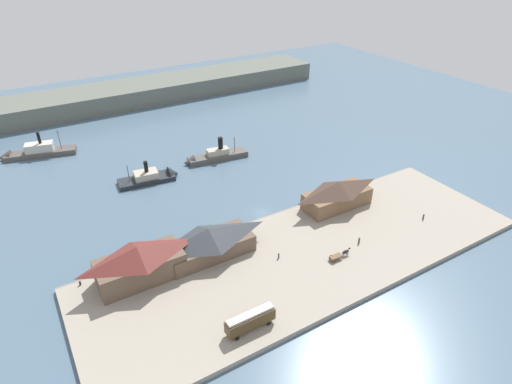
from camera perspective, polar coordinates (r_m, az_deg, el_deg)
The scene contains 17 objects.
ground_plane at distance 120.39m, azimuth 0.82°, elevation -2.78°, with size 320.00×320.00×0.00m, color slate.
quay_promenade at distance 105.65m, azimuth 7.14°, elevation -8.20°, with size 110.00×36.00×1.20m, color #9E9384.
seawall_edge at distance 117.59m, azimuth 1.74°, elevation -3.41°, with size 110.00×0.80×1.00m, color gray.
ferry_shed_east_terminal at distance 98.10m, azimuth -15.23°, elevation -9.02°, with size 19.13×9.10×8.75m.
ferry_shed_west_terminal at distance 102.26m, azimuth -6.26°, elevation -6.54°, with size 21.18×9.30×7.40m.
ferry_shed_customs_shed at distance 121.29m, azimuth 10.75°, elevation -0.22°, with size 19.61×8.47×7.77m.
street_tram at distance 85.85m, azimuth -0.77°, elevation -16.62°, with size 10.15×2.52×4.06m.
horse_cart at distance 104.09m, azimuth 11.01°, elevation -8.22°, with size 5.96×1.53×1.87m.
pedestrian_near_west_shed at distance 123.78m, azimuth 21.36°, elevation -3.07°, with size 0.42×0.42×1.68m.
pedestrian_standing_center at distance 102.53m, azimuth 3.03°, elevation -8.43°, with size 0.39×0.39×1.56m.
pedestrian_walking_west at distance 109.78m, azimuth 13.54°, elevation -6.28°, with size 0.44×0.44×1.79m.
mooring_post_east at distance 135.57m, azimuth 14.64°, elevation 1.13°, with size 0.44×0.44×0.90m, color black.
mooring_post_center_west at distance 103.18m, azimuth -22.34°, elevation -11.15°, with size 0.44×0.44×0.90m, color black.
ferry_moored_east at distance 139.49m, azimuth -13.32°, elevation 1.99°, with size 19.41×8.05×9.10m.
ferry_approaching_west at distance 148.60m, azimuth -5.91°, elevation 4.70°, with size 23.06×7.30×9.19m.
ferry_moored_west at distance 169.57m, azimuth -27.56°, elevation 4.68°, with size 25.86×11.05×10.25m.
far_headland at distance 211.55m, azimuth -15.37°, elevation 12.67°, with size 180.00×24.00×8.00m, color #60665B.
Camera 1 is at (-52.72, -84.91, 67.12)m, focal length 30.10 mm.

